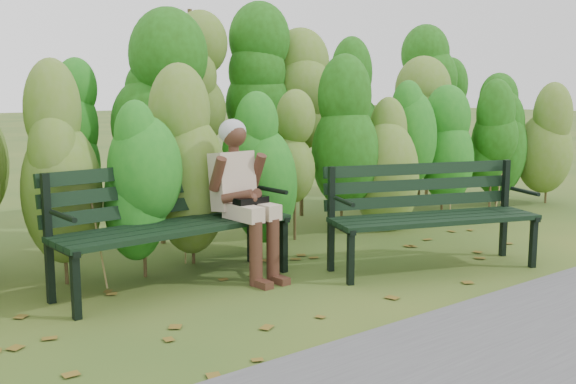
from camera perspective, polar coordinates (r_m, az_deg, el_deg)
ground at (r=5.45m, az=2.29°, el=-8.27°), size 80.00×80.00×0.00m
footpath at (r=4.13m, az=23.12°, el=-14.71°), size 60.00×2.50×0.01m
hedge_band at (r=6.74m, az=-7.96°, el=5.84°), size 11.04×1.67×2.42m
leaf_litter at (r=5.28m, az=2.14°, el=-8.80°), size 5.92×2.11×0.01m
bench_left at (r=5.56m, az=-10.11°, el=-1.89°), size 1.99×0.72×0.98m
bench_right at (r=6.14m, az=11.82°, el=-1.25°), size 1.95×1.20×0.93m
seated_woman at (r=5.69m, az=-3.90°, el=0.39°), size 0.51×0.75×1.34m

